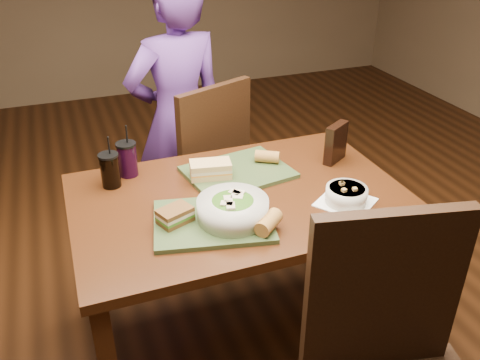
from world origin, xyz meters
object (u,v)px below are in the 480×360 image
diner (178,120)px  sandwich_far (211,169)px  soup_bowl (346,195)px  dining_table (240,215)px  salad_bowl (233,208)px  chair_far (210,162)px  tray_far (238,172)px  tray_near (213,221)px  chip_bag (336,143)px  baguette_near (269,223)px  cup_cola (110,170)px  sandwich_near (175,215)px  cup_berry (127,159)px  baguette_far (267,157)px

diner → sandwich_far: 0.68m
diner → soup_bowl: bearing=100.3°
dining_table → salad_bowl: salad_bowl is taller
chair_far → sandwich_far: (-0.15, -0.52, 0.24)m
tray_far → salad_bowl: bearing=-113.0°
chair_far → soup_bowl: bearing=-72.2°
tray_near → chip_bag: size_ratio=2.41×
baguette_near → cup_cola: bearing=131.0°
sandwich_near → cup_berry: 0.45m
soup_bowl → cup_berry: bearing=145.1°
sandwich_far → baguette_far: (0.27, 0.04, -0.01)m
sandwich_near → baguette_near: bearing=-28.5°
baguette_near → cup_berry: (-0.38, 0.60, 0.03)m
dining_table → cup_berry: size_ratio=5.72×
tray_near → chip_bag: chip_bag is taller
chair_far → diner: bearing=128.0°
dining_table → sandwich_near: bearing=-157.6°
tray_near → baguette_far: baguette_far is taller
tray_near → salad_bowl: size_ratio=1.64×
dining_table → sandwich_far: 0.22m
tray_far → soup_bowl: size_ratio=1.57×
tray_far → sandwich_far: 0.13m
sandwich_near → sandwich_far: bearing=51.7°
sandwich_far → cup_berry: 0.35m
tray_near → cup_cola: bearing=126.8°
tray_far → soup_bowl: bearing=-49.6°
sandwich_near → sandwich_far: (0.22, 0.28, 0.01)m
diner → chip_bag: 0.88m
sandwich_near → cup_cola: cup_cola is taller
sandwich_far → baguette_near: sandwich_far is taller
tray_far → cup_berry: size_ratio=1.85×
tray_near → sandwich_far: (0.09, 0.31, 0.04)m
soup_bowl → sandwich_far: (-0.43, 0.35, 0.02)m
tray_far → cup_cola: (-0.51, 0.08, 0.06)m
baguette_near → cup_cola: (-0.46, 0.53, 0.03)m
baguette_far → cup_berry: cup_berry is taller
tray_far → salad_bowl: 0.37m
chair_far → tray_far: chair_far is taller
soup_bowl → chair_far: bearing=107.8°
chair_far → sandwich_near: (-0.37, -0.80, 0.24)m
sandwich_near → chip_bag: 0.83m
sandwich_near → chip_bag: chip_bag is taller
soup_bowl → sandwich_near: bearing=173.6°
chair_far → sandwich_near: size_ratio=7.26×
diner → baguette_far: diner is taller
sandwich_far → chair_far: bearing=73.7°
dining_table → diner: bearing=92.6°
tray_near → dining_table: bearing=43.1°
chair_far → tray_near: chair_far is taller
tray_far → sandwich_near: 0.45m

